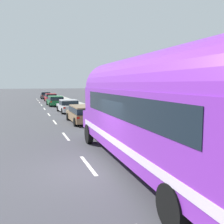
# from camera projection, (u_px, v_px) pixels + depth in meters

# --- Properties ---
(ground_plane) EXTENTS (300.00, 300.00, 0.00)m
(ground_plane) POSITION_uv_depth(u_px,v_px,m) (92.00, 171.00, 8.96)
(ground_plane) COLOR #424247
(lane_markings) EXTENTS (4.05, 80.00, 0.01)m
(lane_markings) POSITION_uv_depth(u_px,v_px,m) (86.00, 119.00, 21.87)
(lane_markings) COLOR silver
(lane_markings) RESTS_ON ground
(sidewalk_slab) EXTENTS (2.23, 90.00, 0.15)m
(sidewalk_slab) POSITION_uv_depth(u_px,v_px,m) (122.00, 122.00, 19.98)
(sidewalk_slab) COLOR #9E9B93
(sidewalk_slab) RESTS_ON ground
(painted_bus) EXTENTS (2.81, 12.66, 4.12)m
(painted_bus) POSITION_uv_depth(u_px,v_px,m) (155.00, 107.00, 8.40)
(painted_bus) COLOR purple
(painted_bus) RESTS_ON ground
(car_lead) EXTENTS (2.03, 4.62, 1.37)m
(car_lead) POSITION_uv_depth(u_px,v_px,m) (83.00, 113.00, 19.71)
(car_lead) COLOR olive
(car_lead) RESTS_ON ground
(car_second) EXTENTS (2.12, 4.36, 1.37)m
(car_second) POSITION_uv_depth(u_px,v_px,m) (68.00, 106.00, 26.97)
(car_second) COLOR silver
(car_second) RESTS_ON ground
(car_third) EXTENTS (2.14, 4.58, 1.37)m
(car_third) POSITION_uv_depth(u_px,v_px,m) (55.00, 100.00, 34.88)
(car_third) COLOR #196633
(car_third) RESTS_ON ground
(car_fourth) EXTENTS (2.06, 4.63, 1.37)m
(car_fourth) POSITION_uv_depth(u_px,v_px,m) (51.00, 97.00, 43.11)
(car_fourth) COLOR #A5191E
(car_fourth) RESTS_ON ground
(car_fifth) EXTENTS (2.02, 4.34, 1.37)m
(car_fifth) POSITION_uv_depth(u_px,v_px,m) (46.00, 95.00, 51.20)
(car_fifth) COLOR #474C51
(car_fifth) RESTS_ON ground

